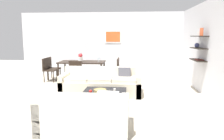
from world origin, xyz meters
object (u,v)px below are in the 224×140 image
(dining_table, at_px, (82,63))
(dining_chair_right_far, at_px, (115,67))
(candle_jar, at_px, (115,90))
(sofa_beige, at_px, (101,85))
(coffee_table, at_px, (104,100))
(dining_chair_foot, at_px, (76,71))
(dining_chair_left_far, at_px, (52,67))
(decorative_bowl, at_px, (100,91))
(dining_chair_left_near, at_px, (48,68))
(apple_on_coffee_table, at_px, (91,91))
(centerpiece_vase, at_px, (80,57))
(wine_glass_foot, at_px, (79,60))
(wine_glass_right_near, at_px, (98,59))
(dining_chair_right_near, at_px, (115,69))
(loveseat_white, at_px, (84,115))
(wine_glass_right_far, at_px, (99,58))

(dining_table, bearing_deg, dining_chair_right_far, 9.70)
(candle_jar, bearing_deg, sofa_beige, 113.61)
(coffee_table, height_order, dining_chair_right_far, dining_chair_right_far)
(dining_chair_foot, distance_m, dining_chair_left_far, 1.68)
(decorative_bowl, distance_m, dining_chair_left_near, 3.79)
(decorative_bowl, bearing_deg, dining_chair_foot, 116.82)
(sofa_beige, relative_size, decorative_bowl, 7.56)
(apple_on_coffee_table, bearing_deg, dining_chair_right_far, 84.43)
(coffee_table, bearing_deg, centerpiece_vase, 112.50)
(candle_jar, height_order, wine_glass_foot, wine_glass_foot)
(coffee_table, relative_size, dining_chair_left_far, 1.23)
(apple_on_coffee_table, distance_m, dining_chair_foot, 2.51)
(apple_on_coffee_table, height_order, wine_glass_right_near, wine_glass_right_near)
(dining_chair_right_far, xyz_separation_m, dining_chair_right_near, (0.00, -0.43, 0.00))
(coffee_table, xyz_separation_m, centerpiece_vase, (-1.30, 3.14, 0.72))
(dining_chair_left_far, bearing_deg, dining_chair_right_near, -9.70)
(sofa_beige, distance_m, dining_table, 2.18)
(coffee_table, bearing_deg, loveseat_white, -97.99)
(dining_chair_right_near, relative_size, dining_chair_left_near, 1.00)
(wine_glass_right_far, relative_size, wine_glass_right_near, 1.01)
(loveseat_white, distance_m, dining_chair_left_far, 5.21)
(loveseat_white, xyz_separation_m, coffee_table, (0.19, 1.36, -0.10))
(apple_on_coffee_table, height_order, dining_chair_left_far, dining_chair_left_far)
(dining_chair_left_near, xyz_separation_m, centerpiece_vase, (1.19, 0.27, 0.40))
(apple_on_coffee_table, height_order, dining_chair_right_near, dining_chair_right_near)
(dining_chair_foot, bearing_deg, coffee_table, -60.77)
(sofa_beige, distance_m, wine_glass_right_near, 1.89)
(candle_jar, xyz_separation_m, wine_glass_right_far, (-0.83, 3.09, 0.45))
(dining_chair_right_far, bearing_deg, candle_jar, -86.16)
(dining_table, distance_m, wine_glass_right_far, 0.68)
(apple_on_coffee_table, distance_m, centerpiece_vase, 3.45)
(sofa_beige, relative_size, dining_chair_right_near, 2.63)
(loveseat_white, distance_m, centerpiece_vase, 4.68)
(dining_chair_left_far, distance_m, centerpiece_vase, 1.27)
(dining_chair_left_far, xyz_separation_m, wine_glass_right_near, (1.91, -0.33, 0.35))
(loveseat_white, height_order, dining_chair_left_near, dining_chair_left_near)
(loveseat_white, xyz_separation_m, candle_jar, (0.43, 1.47, 0.12))
(wine_glass_right_near, bearing_deg, loveseat_white, -84.75)
(candle_jar, xyz_separation_m, centerpiece_vase, (-1.54, 3.03, 0.49))
(sofa_beige, bearing_deg, wine_glass_right_far, 100.07)
(apple_on_coffee_table, relative_size, dining_chair_right_far, 0.09)
(coffee_table, height_order, wine_glass_right_far, wine_glass_right_far)
(dining_table, relative_size, dining_chair_left_far, 1.94)
(loveseat_white, bearing_deg, dining_chair_foot, 106.34)
(coffee_table, xyz_separation_m, dining_chair_left_near, (-2.50, 2.88, 0.31))
(wine_glass_right_far, bearing_deg, coffee_table, -79.62)
(candle_jar, distance_m, wine_glass_right_far, 3.23)
(wine_glass_right_near, distance_m, centerpiece_vase, 0.74)
(wine_glass_foot, bearing_deg, candle_jar, -59.98)
(sofa_beige, xyz_separation_m, decorative_bowl, (0.14, -1.26, 0.13))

